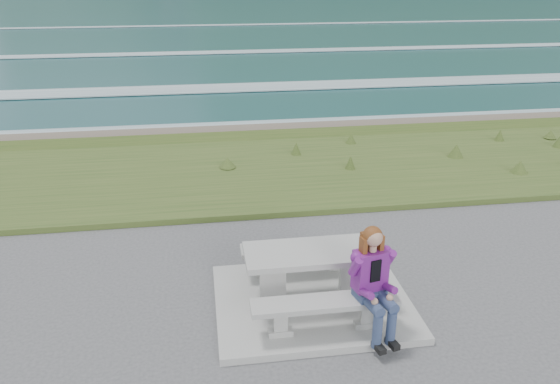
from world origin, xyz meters
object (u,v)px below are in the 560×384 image
Objects in this scene: picnic_table at (313,261)px; seated_woman at (375,298)px; bench_landward at (325,307)px; bench_seaward at (303,251)px.

picnic_table is 1.30× the size of seated_woman.
picnic_table is at bearing 111.68° from seated_woman.
bench_landward is at bearing 154.18° from seated_woman.
picnic_table is 0.74m from bench_landward.
seated_woman is at bearing -54.99° from picnic_table.
bench_landward is (0.00, -0.70, -0.23)m from picnic_table.
picnic_table is 1.00× the size of bench_landward.
bench_seaward is 1.64m from seated_woman.
picnic_table is at bearing 90.00° from bench_landward.
seated_woman is (0.58, -0.83, -0.07)m from picnic_table.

